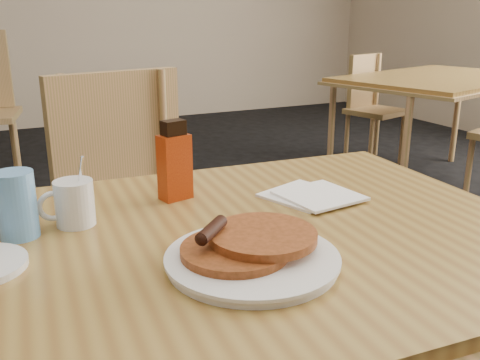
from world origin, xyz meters
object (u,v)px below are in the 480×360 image
at_px(main_table, 206,256).
at_px(syrup_bottle, 175,163).
at_px(coffee_mug, 73,202).
at_px(neighbor_table, 440,82).
at_px(pancake_plate, 251,253).
at_px(chair_main_far, 129,200).
at_px(blue_tumbler, 17,205).
at_px(chair_neighbor_far, 370,98).

bearing_deg(main_table, syrup_bottle, 84.65).
bearing_deg(coffee_mug, main_table, -35.18).
distance_m(neighbor_table, pancake_plate, 3.07).
xyz_separation_m(neighbor_table, chair_main_far, (-2.38, -1.07, -0.13)).
relative_size(neighbor_table, coffee_mug, 11.04).
bearing_deg(pancake_plate, neighbor_table, 39.00).
distance_m(pancake_plate, blue_tumbler, 0.45).
bearing_deg(chair_main_far, main_table, -104.19).
xyz_separation_m(neighbor_table, syrup_bottle, (-2.39, -1.56, 0.12)).
bearing_deg(syrup_bottle, chair_neighbor_far, 30.43).
relative_size(neighbor_table, syrup_bottle, 8.80).
bearing_deg(pancake_plate, blue_tumbler, 139.64).
height_order(coffee_mug, syrup_bottle, syrup_bottle).
bearing_deg(chair_main_far, syrup_bottle, -102.64).
height_order(main_table, pancake_plate, pancake_plate).
height_order(main_table, neighbor_table, same).
distance_m(neighbor_table, chair_main_far, 2.61).
xyz_separation_m(main_table, pancake_plate, (0.03, -0.13, 0.06)).
bearing_deg(syrup_bottle, main_table, -108.49).
distance_m(neighbor_table, coffee_mug, 3.08).
height_order(chair_neighbor_far, pancake_plate, chair_neighbor_far).
bearing_deg(neighbor_table, blue_tumbler, -148.96).
bearing_deg(neighbor_table, coffee_mug, -148.23).
height_order(neighbor_table, chair_main_far, chair_main_far).
height_order(chair_neighbor_far, blue_tumbler, blue_tumbler).
bearing_deg(main_table, pancake_plate, -78.52).
bearing_deg(chair_neighbor_far, neighbor_table, -107.78).
relative_size(chair_neighbor_far, pancake_plate, 2.84).
bearing_deg(neighbor_table, chair_neighbor_far, 88.33).
distance_m(main_table, neighbor_table, 3.00).
height_order(chair_main_far, pancake_plate, chair_main_far).
bearing_deg(coffee_mug, chair_neighbor_far, 45.70).
bearing_deg(blue_tumbler, pancake_plate, -40.36).
bearing_deg(chair_main_far, neighbor_table, 12.15).
xyz_separation_m(chair_neighbor_far, coffee_mug, (-2.64, -2.35, 0.30)).
distance_m(chair_main_far, pancake_plate, 0.88).
distance_m(chair_neighbor_far, pancake_plate, 3.60).
relative_size(main_table, chair_neighbor_far, 1.69).
distance_m(pancake_plate, syrup_bottle, 0.38).
distance_m(main_table, blue_tumbler, 0.37).
distance_m(chair_neighbor_far, syrup_bottle, 3.34).
bearing_deg(syrup_bottle, coffee_mug, -177.96).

